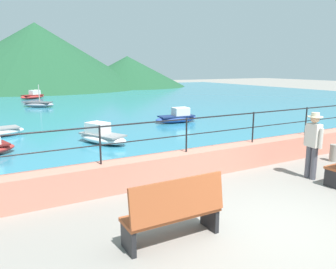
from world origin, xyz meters
TOP-DOWN VIEW (x-y plane):
  - ground_plane at (0.00, 0.00)m, footprint 120.00×120.00m
  - promenade_wall at (0.00, 3.20)m, footprint 20.00×0.56m
  - railing at (0.00, 3.20)m, footprint 18.44×0.04m
  - lake_water at (0.00, 25.84)m, footprint 64.00×44.32m
  - hill_main at (1.95, 44.35)m, footprint 28.70×28.70m
  - hill_secondary at (13.91, 41.62)m, footprint 17.05×17.05m
  - bench_main at (-1.90, 0.52)m, footprint 1.70×0.56m
  - person_walking at (2.82, 1.55)m, footprint 0.38×0.57m
  - bollard at (4.82, 2.26)m, footprint 0.24×0.24m
  - boat_0 at (-0.79, 7.94)m, footprint 1.78×2.47m
  - boat_2 at (4.08, 10.58)m, footprint 2.35×1.03m
  - boat_3 at (-0.81, 27.94)m, footprint 2.45×1.87m
  - boat_5 at (-1.26, 21.12)m, footprint 2.36×2.14m

SIDE VIEW (x-z plane):
  - ground_plane at x=0.00m, z-range 0.00..0.00m
  - lake_water at x=0.00m, z-range 0.00..0.06m
  - boat_5 at x=-1.26m, z-range -0.54..1.06m
  - bollard at x=4.82m, z-range 0.00..0.53m
  - boat_0 at x=-0.79m, z-range -0.05..0.71m
  - boat_2 at x=4.08m, z-range -0.05..0.71m
  - boat_3 at x=-0.81m, z-range -0.05..0.71m
  - promenade_wall at x=0.00m, z-range 0.00..0.70m
  - bench_main at x=-1.90m, z-range -0.01..1.12m
  - person_walking at x=2.82m, z-range 0.10..1.85m
  - railing at x=0.00m, z-range 0.89..1.79m
  - hill_secondary at x=13.91m, z-range 0.00..4.41m
  - hill_main at x=1.95m, z-range 0.00..8.65m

